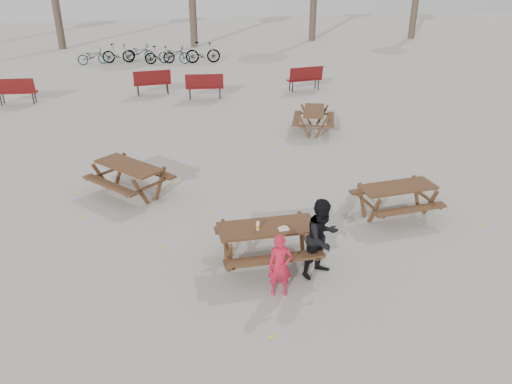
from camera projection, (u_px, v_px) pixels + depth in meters
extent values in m
plane|color=gray|center=(267.00, 262.00, 9.44)|extent=(80.00, 80.00, 0.00)
cube|color=#3A2015|center=(267.00, 227.00, 9.12)|extent=(1.80, 0.70, 0.05)
cube|color=#3A2015|center=(275.00, 259.00, 8.72)|extent=(1.80, 0.25, 0.05)
cube|color=#3A2015|center=(260.00, 226.00, 9.78)|extent=(1.80, 0.25, 0.05)
cylinder|color=#3A2015|center=(230.00, 259.00, 8.88)|extent=(0.08, 0.08, 0.73)
cylinder|color=#3A2015|center=(225.00, 241.00, 9.41)|extent=(0.08, 0.08, 0.73)
cylinder|color=#3A2015|center=(310.00, 249.00, 9.16)|extent=(0.08, 0.08, 0.73)
cylinder|color=#3A2015|center=(301.00, 233.00, 9.69)|extent=(0.08, 0.08, 0.73)
cube|color=white|center=(284.00, 229.00, 8.99)|extent=(0.18, 0.11, 0.03)
ellipsoid|color=tan|center=(284.00, 227.00, 8.97)|extent=(0.14, 0.06, 0.05)
cylinder|color=silver|center=(258.00, 226.00, 8.97)|extent=(0.06, 0.06, 0.15)
cylinder|color=orange|center=(258.00, 227.00, 8.97)|extent=(0.07, 0.07, 0.05)
cylinder|color=white|center=(258.00, 222.00, 8.93)|extent=(0.03, 0.03, 0.02)
imported|color=red|center=(280.00, 266.00, 8.33)|extent=(0.45, 0.33, 1.12)
imported|color=black|center=(322.00, 238.00, 8.78)|extent=(0.90, 0.83, 1.49)
imported|color=black|center=(93.00, 56.00, 26.19)|extent=(1.64, 0.82, 0.82)
imported|color=black|center=(118.00, 53.00, 26.47)|extent=(1.70, 0.56, 1.01)
imported|color=black|center=(140.00, 52.00, 27.11)|extent=(1.76, 1.14, 0.87)
imported|color=black|center=(160.00, 55.00, 26.25)|extent=(1.59, 0.53, 0.94)
imported|color=black|center=(174.00, 55.00, 26.41)|extent=(1.84, 1.19, 0.91)
imported|color=black|center=(203.00, 52.00, 26.44)|extent=(1.86, 0.59, 1.10)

